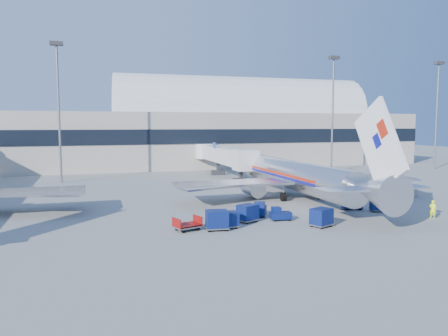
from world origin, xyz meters
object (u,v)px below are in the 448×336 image
object	(u,v)px
mast_far_east	(437,99)
cart_open_red	(187,226)
mast_west	(58,91)
barrier_far	(407,193)
cart_train_a	(248,213)
cart_train_c	(217,220)
cart_solo_near	(321,217)
cart_train_b	(229,219)
barrier_mid	(386,194)
tug_lead	(280,214)
tug_left	(260,209)
airliner_main	(299,176)
ramp_worker	(433,209)
jetbridge_near	(221,155)
barrier_near	(364,195)
cart_solo_far	(378,205)
mast_east	(333,97)
tug_right	(351,204)

from	to	relation	value
mast_far_east	cart_open_red	bearing A→B (deg)	-148.76
mast_west	barrier_far	distance (m)	54.58
cart_train_a	cart_train_c	bearing A→B (deg)	-175.12
mast_far_east	cart_solo_near	distance (m)	65.52
cart_train_b	cart_solo_near	world-z (taller)	cart_solo_near
barrier_mid	cart_solo_near	xyz separation A→B (m)	(-16.30, -12.01, 0.47)
tug_lead	cart_train_c	distance (m)	7.38
mast_far_east	cart_solo_near	size ratio (longest dim) A/B	9.40
tug_left	airliner_main	bearing A→B (deg)	-18.78
ramp_worker	cart_train_b	bearing A→B (deg)	52.60
jetbridge_near	cart_train_a	world-z (taller)	jetbridge_near
barrier_near	cart_train_a	bearing A→B (deg)	-156.79
cart_solo_near	cart_solo_far	xyz separation A→B (m)	(9.58, 4.50, -0.14)
barrier_near	cart_open_red	bearing A→B (deg)	-158.89
barrier_near	barrier_far	bearing A→B (deg)	0.00
airliner_main	cart_open_red	xyz separation A→B (m)	(-17.24, -12.25, -2.49)
cart_train_a	tug_lead	bearing A→B (deg)	-31.08
mast_east	cart_train_c	size ratio (longest dim) A/B	10.22
mast_west	tug_right	bearing A→B (deg)	-46.05
tug_right	cart_solo_near	distance (m)	9.80
airliner_main	cart_solo_far	size ratio (longest dim) A/B	19.02
mast_west	tug_lead	bearing A→B (deg)	-58.34
barrier_near	cart_solo_near	size ratio (longest dim) A/B	1.25
mast_west	barrier_near	size ratio (longest dim) A/B	7.53
cart_open_red	tug_lead	bearing A→B (deg)	-9.57
mast_east	ramp_worker	distance (m)	44.30
cart_train_b	cart_open_red	world-z (taller)	cart_train_b
cart_solo_far	tug_right	bearing A→B (deg)	156.19
tug_left	cart_train_b	size ratio (longest dim) A/B	1.50
tug_right	cart_train_a	distance (m)	13.54
barrier_mid	cart_train_c	bearing A→B (deg)	-158.19
cart_solo_far	tug_left	bearing A→B (deg)	-169.78
mast_far_east	cart_open_red	size ratio (longest dim) A/B	8.49
cart_train_b	cart_open_red	bearing A→B (deg)	173.95
barrier_mid	cart_open_red	distance (m)	30.16
mast_west	cart_train_a	distance (m)	43.14
barrier_far	tug_left	xyz separation A→B (m)	(-23.31, -5.87, 0.27)
barrier_mid	barrier_far	size ratio (longest dim) A/B	1.00
tug_left	mast_east	bearing A→B (deg)	-12.96
jetbridge_near	cart_solo_far	world-z (taller)	jetbridge_near
barrier_far	cart_solo_far	world-z (taller)	cart_solo_far
barrier_near	cart_solo_far	distance (m)	8.26
barrier_near	barrier_mid	size ratio (longest dim) A/B	1.00
cart_train_b	tug_lead	bearing A→B (deg)	11.16
mast_far_east	tug_left	distance (m)	65.04
mast_far_east	cart_solo_far	xyz separation A→B (m)	(-40.42, -35.51, -14.01)
barrier_far	mast_west	bearing A→B (deg)	147.88
barrier_mid	cart_open_red	size ratio (longest dim) A/B	1.13
tug_left	cart_solo_far	bearing A→B (deg)	-69.70
tug_right	cart_solo_far	bearing A→B (deg)	-25.70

